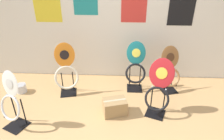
% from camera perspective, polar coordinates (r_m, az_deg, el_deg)
% --- Properties ---
extents(wall_back, '(8.00, 0.07, 2.60)m').
position_cam_1_polar(wall_back, '(3.79, 2.07, 15.98)').
color(wall_back, silver).
rests_on(wall_back, ground_plane).
extents(toilet_seat_display_woodgrain, '(0.41, 0.38, 0.83)m').
position_cam_1_polar(toilet_seat_display_woodgrain, '(3.73, 16.30, -0.49)').
color(toilet_seat_display_woodgrain, black).
rests_on(toilet_seat_display_woodgrain, ground_plane).
extents(toilet_seat_display_crimson_swirl, '(0.48, 0.47, 0.88)m').
position_cam_1_polar(toilet_seat_display_crimson_swirl, '(3.11, 13.13, -5.82)').
color(toilet_seat_display_crimson_swirl, black).
rests_on(toilet_seat_display_crimson_swirl, ground_plane).
extents(toilet_seat_display_teal_sax, '(0.37, 0.33, 0.89)m').
position_cam_1_polar(toilet_seat_display_teal_sax, '(3.64, 6.75, 0.64)').
color(toilet_seat_display_teal_sax, black).
rests_on(toilet_seat_display_teal_sax, ground_plane).
extents(toilet_seat_display_white_plain, '(0.40, 0.37, 0.87)m').
position_cam_1_polar(toilet_seat_display_white_plain, '(3.10, -26.84, -8.42)').
color(toilet_seat_display_white_plain, black).
rests_on(toilet_seat_display_white_plain, ground_plane).
extents(toilet_seat_display_orange_sun, '(0.45, 0.34, 0.93)m').
position_cam_1_polar(toilet_seat_display_orange_sun, '(3.57, -12.94, -0.69)').
color(toilet_seat_display_orange_sun, black).
rests_on(toilet_seat_display_orange_sun, ground_plane).
extents(paint_can, '(0.19, 0.19, 0.16)m').
position_cam_1_polar(paint_can, '(4.03, -24.51, -4.69)').
color(paint_can, silver).
rests_on(paint_can, ground_plane).
extents(storage_box, '(0.41, 0.33, 0.25)m').
position_cam_1_polar(storage_box, '(3.16, 0.78, -10.48)').
color(storage_box, '#A37F51').
rests_on(storage_box, ground_plane).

